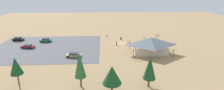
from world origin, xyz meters
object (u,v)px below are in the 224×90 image
at_px(bike_pavilion, 150,44).
at_px(bicycle_black_lone_east, 144,38).
at_px(bicycle_green_edge_south, 155,38).
at_px(bicycle_orange_mid_cluster, 157,40).
at_px(pine_far_east, 150,68).
at_px(visitor_crossing_yard, 117,43).
at_px(car_green_near_entry, 46,40).
at_px(car_tan_mid_lot, 73,55).
at_px(pine_west, 80,65).
at_px(pine_center, 112,75).
at_px(bicycle_silver_back_row, 128,44).
at_px(car_maroon_second_row, 28,46).
at_px(visitor_at_bikes, 158,40).
at_px(bicycle_yellow_yard_left, 128,42).
at_px(bicycle_white_yard_right, 151,41).
at_px(visitor_by_pavilion, 163,42).
at_px(bicycle_blue_lone_west, 157,36).
at_px(pine_east, 16,66).
at_px(trash_bin, 121,38).
at_px(bicycle_red_near_sign, 158,35).
at_px(car_black_end_stall, 18,39).
at_px(bicycle_purple_yard_center, 143,41).
at_px(lot_sign, 107,37).

bearing_deg(bike_pavilion, bicycle_black_lone_east, -96.06).
relative_size(bicycle_green_edge_south, bicycle_orange_mid_cluster, 0.92).
distance_m(pine_far_east, visitor_crossing_yard, 28.93).
distance_m(bicycle_orange_mid_cluster, car_green_near_entry, 43.96).
bearing_deg(car_tan_mid_lot, bicycle_orange_mid_cluster, -153.98).
bearing_deg(pine_west, visitor_crossing_yard, -109.41).
xyz_separation_m(pine_center, bicycle_silver_back_row, (-7.50, -30.65, -3.99)).
relative_size(car_tan_mid_lot, car_maroon_second_row, 0.95).
bearing_deg(car_green_near_entry, visitor_at_bikes, 175.74).
distance_m(bicycle_yellow_yard_left, visitor_at_bikes, 11.39).
height_order(bicycle_orange_mid_cluster, car_tan_mid_lot, car_tan_mid_lot).
bearing_deg(pine_far_east, bicycle_white_yard_right, -105.29).
xyz_separation_m(bicycle_black_lone_east, car_maroon_second_row, (43.52, 9.18, 0.34)).
relative_size(bicycle_black_lone_east, visitor_by_pavilion, 0.96).
relative_size(bike_pavilion, bicycle_blue_lone_west, 7.60).
xyz_separation_m(pine_east, bicycle_white_yard_right, (-37.18, -29.21, -4.29)).
distance_m(pine_center, bicycle_green_edge_south, 43.13).
bearing_deg(trash_bin, bicycle_yellow_yard_left, 120.12).
xyz_separation_m(pine_far_east, car_green_near_entry, (32.36, -33.57, -3.78)).
height_order(bicycle_red_near_sign, visitor_crossing_yard, visitor_crossing_yard).
distance_m(car_black_end_stall, visitor_at_bikes, 55.11).
xyz_separation_m(pine_center, bicycle_yellow_yard_left, (-7.91, -33.66, -4.01)).
relative_size(pine_far_east, bicycle_purple_yard_center, 3.98).
bearing_deg(bike_pavilion, bicycle_blue_lone_west, -112.06).
height_order(bicycle_yellow_yard_left, bicycle_purple_yard_center, bicycle_purple_yard_center).
height_order(pine_center, car_black_end_stall, pine_center).
xyz_separation_m(bike_pavilion, bicycle_yellow_yard_left, (5.59, -11.28, -2.62)).
bearing_deg(bicycle_silver_back_row, pine_far_east, 91.30).
height_order(bicycle_orange_mid_cluster, car_maroon_second_row, car_maroon_second_row).
relative_size(pine_center, visitor_at_bikes, 3.39).
bearing_deg(lot_sign, visitor_crossing_yard, 119.73).
distance_m(bike_pavilion, visitor_by_pavilion, 11.75).
relative_size(bicycle_silver_back_row, bicycle_purple_yard_center, 0.91).
relative_size(bicycle_purple_yard_center, car_tan_mid_lot, 0.39).
bearing_deg(bicycle_silver_back_row, car_green_near_entry, -9.46).
height_order(bicycle_green_edge_south, bicycle_black_lone_east, bicycle_green_edge_south).
height_order(trash_bin, bicycle_blue_lone_west, trash_bin).
relative_size(bike_pavilion, trash_bin, 14.00).
bearing_deg(visitor_at_bikes, pine_west, 48.95).
bearing_deg(bicycle_yellow_yard_left, car_black_end_stall, -5.69).
bearing_deg(car_tan_mid_lot, visitor_crossing_yard, -143.35).
bearing_deg(bicycle_silver_back_row, car_maroon_second_row, 2.56).
bearing_deg(car_maroon_second_row, lot_sign, -165.30).
relative_size(pine_west, pine_east, 1.23).
height_order(bicycle_silver_back_row, visitor_crossing_yard, visitor_crossing_yard).
distance_m(pine_east, pine_far_east, 28.73).
bearing_deg(pine_east, car_black_end_stall, -65.88).
bearing_deg(bicycle_yellow_yard_left, visitor_by_pavilion, 169.84).
distance_m(pine_west, bicycle_green_edge_south, 44.19).
distance_m(pine_center, visitor_by_pavilion, 37.78).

